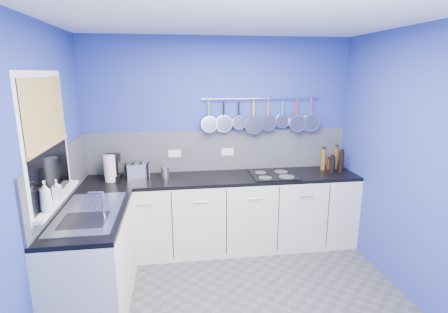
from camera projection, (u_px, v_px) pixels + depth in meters
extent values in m
cube|color=#47474C|center=(241.00, 312.00, 3.12)|extent=(3.20, 3.00, 0.02)
cube|color=white|center=(245.00, 13.00, 2.53)|extent=(3.20, 3.00, 0.02)
cube|color=#283A94|center=(219.00, 142.00, 4.28)|extent=(3.20, 0.02, 2.50)
cube|color=#283A94|center=(318.00, 289.00, 1.37)|extent=(3.20, 0.02, 2.50)
cube|color=#283A94|center=(33.00, 187.00, 2.60)|extent=(0.02, 3.00, 2.50)
cube|color=#283A94|center=(423.00, 170.00, 3.05)|extent=(0.02, 3.00, 2.50)
cube|color=slate|center=(220.00, 150.00, 4.28)|extent=(3.20, 0.02, 0.50)
cube|color=slate|center=(62.00, 176.00, 3.21)|extent=(0.02, 1.80, 0.50)
cube|color=beige|center=(223.00, 214.00, 4.17)|extent=(3.20, 0.60, 0.86)
cube|color=black|center=(223.00, 178.00, 4.07)|extent=(3.20, 0.60, 0.04)
cube|color=beige|center=(94.00, 261.00, 3.13)|extent=(0.60, 1.20, 0.86)
cube|color=black|center=(90.00, 215.00, 3.02)|extent=(0.60, 1.20, 0.04)
cube|color=white|center=(47.00, 140.00, 2.82)|extent=(0.01, 1.00, 1.10)
cube|color=black|center=(47.00, 140.00, 2.82)|extent=(0.01, 0.90, 1.00)
cube|color=tan|center=(45.00, 112.00, 2.77)|extent=(0.01, 0.90, 0.55)
cube|color=white|center=(57.00, 199.00, 2.95)|extent=(0.10, 0.98, 0.03)
cube|color=silver|center=(89.00, 212.00, 3.01)|extent=(0.50, 0.95, 0.01)
cube|color=white|center=(175.00, 154.00, 4.20)|extent=(0.15, 0.01, 0.09)
cube|color=white|center=(228.00, 152.00, 4.29)|extent=(0.15, 0.01, 0.09)
cylinder|color=silver|center=(261.00, 99.00, 4.16)|extent=(1.45, 0.02, 0.02)
imported|color=white|center=(45.00, 196.00, 2.63)|extent=(0.12, 0.12, 0.24)
imported|color=white|center=(57.00, 190.00, 2.89)|extent=(0.10, 0.10, 0.17)
cylinder|color=white|center=(110.00, 169.00, 3.86)|extent=(0.16, 0.16, 0.29)
cube|color=silver|center=(137.00, 170.00, 4.01)|extent=(0.28, 0.21, 0.16)
cylinder|color=silver|center=(165.00, 172.00, 3.98)|extent=(0.10, 0.10, 0.14)
cube|color=black|center=(273.00, 175.00, 4.09)|extent=(0.52, 0.46, 0.01)
cylinder|color=brown|center=(336.00, 158.00, 4.36)|extent=(0.06, 0.06, 0.29)
cylinder|color=#4C190C|center=(329.00, 164.00, 4.35)|extent=(0.06, 0.06, 0.13)
cylinder|color=brown|center=(323.00, 159.00, 4.32)|extent=(0.06, 0.06, 0.26)
cylinder|color=black|center=(341.00, 161.00, 4.25)|extent=(0.06, 0.06, 0.26)
cylinder|color=black|center=(332.00, 164.00, 4.23)|extent=(0.07, 0.07, 0.19)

